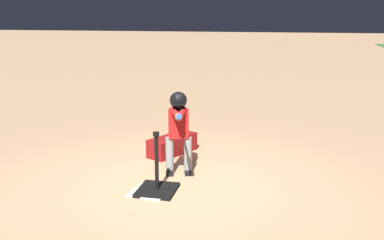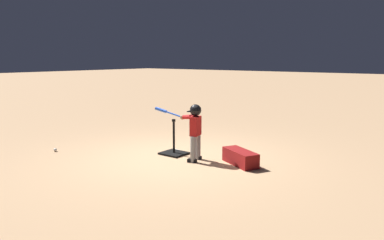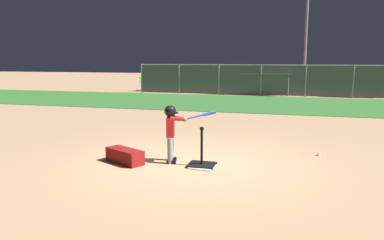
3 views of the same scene
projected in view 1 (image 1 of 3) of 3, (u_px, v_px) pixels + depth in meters
ground_plane at (177, 187)px, 5.65m from camera, size 90.00×90.00×0.00m
home_plate at (150, 192)px, 5.49m from camera, size 0.49×0.49×0.02m
batting_tee at (157, 185)px, 5.49m from camera, size 0.51×0.46×0.76m
batter_child at (179, 123)px, 5.92m from camera, size 0.99×0.43×1.13m
equipment_bag at (172, 145)px, 6.95m from camera, size 0.89×0.67×0.28m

